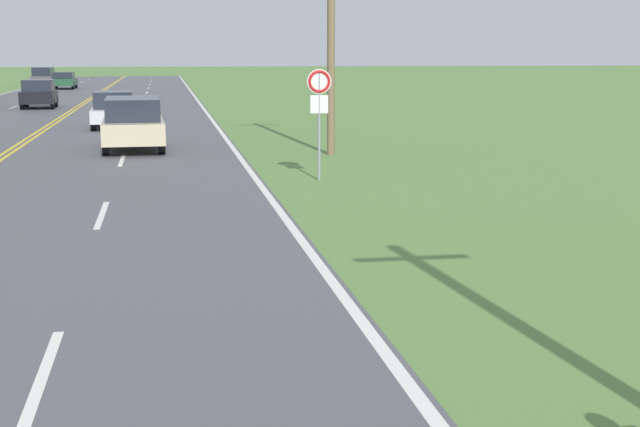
{
  "coord_description": "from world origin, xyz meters",
  "views": [
    {
      "loc": [
        4.86,
        -1.03,
        3.13
      ],
      "look_at": [
        6.79,
        9.97,
        1.1
      ],
      "focal_mm": 50.0,
      "sensor_mm": 36.0,
      "label": 1
    }
  ],
  "objects_px": {
    "car_dark_grey_suv_distant": "(43,76)",
    "traffic_sign": "(319,97)",
    "car_silver_sedan_mid_near": "(113,109)",
    "car_black_hatchback_mid_far": "(39,93)",
    "car_dark_green_sedan_receding": "(64,80)",
    "car_champagne_suv_approaching": "(133,122)"
  },
  "relations": [
    {
      "from": "car_dark_green_sedan_receding",
      "to": "car_black_hatchback_mid_far",
      "type": "bearing_deg",
      "value": -176.84
    },
    {
      "from": "traffic_sign",
      "to": "car_dark_grey_suv_distant",
      "type": "relative_size",
      "value": 0.6
    },
    {
      "from": "car_black_hatchback_mid_far",
      "to": "car_dark_grey_suv_distant",
      "type": "xyz_separation_m",
      "value": [
        -4.03,
        34.46,
        0.08
      ]
    },
    {
      "from": "car_silver_sedan_mid_near",
      "to": "car_dark_green_sedan_receding",
      "type": "distance_m",
      "value": 42.34
    },
    {
      "from": "car_silver_sedan_mid_near",
      "to": "car_black_hatchback_mid_far",
      "type": "xyz_separation_m",
      "value": [
        -4.84,
        14.3,
        0.08
      ]
    },
    {
      "from": "car_champagne_suv_approaching",
      "to": "car_silver_sedan_mid_near",
      "type": "bearing_deg",
      "value": -174.79
    },
    {
      "from": "car_silver_sedan_mid_near",
      "to": "car_black_hatchback_mid_far",
      "type": "distance_m",
      "value": 15.1
    },
    {
      "from": "car_champagne_suv_approaching",
      "to": "car_dark_green_sedan_receding",
      "type": "distance_m",
      "value": 51.31
    },
    {
      "from": "car_champagne_suv_approaching",
      "to": "car_silver_sedan_mid_near",
      "type": "height_order",
      "value": "car_champagne_suv_approaching"
    },
    {
      "from": "car_black_hatchback_mid_far",
      "to": "car_dark_grey_suv_distant",
      "type": "bearing_deg",
      "value": 4.96
    },
    {
      "from": "car_silver_sedan_mid_near",
      "to": "car_dark_green_sedan_receding",
      "type": "relative_size",
      "value": 0.87
    },
    {
      "from": "car_black_hatchback_mid_far",
      "to": "car_dark_grey_suv_distant",
      "type": "relative_size",
      "value": 0.78
    },
    {
      "from": "car_champagne_suv_approaching",
      "to": "car_dark_green_sedan_receding",
      "type": "xyz_separation_m",
      "value": [
        -7.39,
        50.77,
        -0.14
      ]
    },
    {
      "from": "car_black_hatchback_mid_far",
      "to": "traffic_sign",
      "type": "bearing_deg",
      "value": -162.76
    },
    {
      "from": "car_silver_sedan_mid_near",
      "to": "car_dark_green_sedan_receding",
      "type": "xyz_separation_m",
      "value": [
        -6.3,
        41.87,
        -0.01
      ]
    },
    {
      "from": "car_dark_grey_suv_distant",
      "to": "car_dark_green_sedan_receding",
      "type": "bearing_deg",
      "value": -159.2
    },
    {
      "from": "car_dark_green_sedan_receding",
      "to": "traffic_sign",
      "type": "bearing_deg",
      "value": -168.19
    },
    {
      "from": "car_dark_grey_suv_distant",
      "to": "traffic_sign",
      "type": "bearing_deg",
      "value": -167.01
    },
    {
      "from": "car_dark_green_sedan_receding",
      "to": "car_dark_grey_suv_distant",
      "type": "relative_size",
      "value": 1.02
    },
    {
      "from": "car_champagne_suv_approaching",
      "to": "car_silver_sedan_mid_near",
      "type": "distance_m",
      "value": 8.97
    },
    {
      "from": "car_champagne_suv_approaching",
      "to": "car_silver_sedan_mid_near",
      "type": "xyz_separation_m",
      "value": [
        -1.09,
        8.9,
        -0.13
      ]
    },
    {
      "from": "traffic_sign",
      "to": "car_black_hatchback_mid_far",
      "type": "height_order",
      "value": "traffic_sign"
    }
  ]
}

